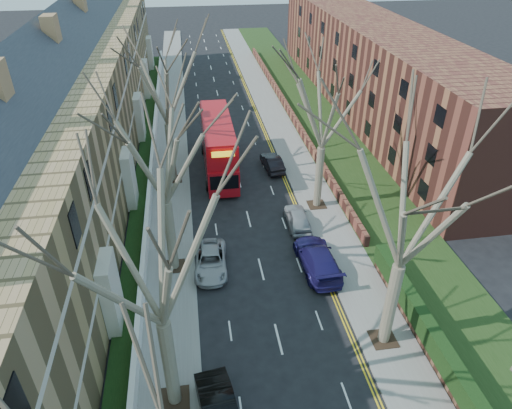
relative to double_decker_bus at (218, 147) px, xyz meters
name	(u,v)px	position (x,y,z in m)	size (l,w,h in m)	color
pavement_left	(171,131)	(-4.45, 9.53, -2.26)	(3.00, 102.00, 0.12)	slate
pavement_right	(279,125)	(7.55, 9.53, -2.26)	(3.00, 102.00, 0.12)	slate
terrace_left	(74,114)	(-12.09, 1.53, 3.21)	(9.70, 78.00, 13.60)	#967B4C
flats_right	(370,66)	(19.01, 13.53, 2.66)	(13.97, 54.00, 10.00)	brown
front_wall_left	(152,161)	(-6.10, 1.53, -1.70)	(0.30, 78.00, 1.00)	white
grass_verge_right	(318,121)	(12.05, 9.53, -2.17)	(6.00, 102.00, 0.06)	#1C3312
tree_left_mid	(151,244)	(-4.15, -23.47, 7.23)	(10.50, 10.50, 14.71)	#736A52
tree_left_far	(159,141)	(-4.15, -13.47, 6.92)	(10.15, 10.15, 14.22)	#736A52
tree_left_dist	(162,73)	(-4.15, -1.47, 7.24)	(10.50, 10.50, 14.71)	#736A52
tree_right_mid	(415,193)	(7.25, -21.47, 7.23)	(10.50, 10.50, 14.71)	#736A52
tree_right_far	(326,95)	(7.25, -7.47, 6.92)	(10.15, 10.15, 14.22)	#736A52
double_decker_bus	(218,147)	(0.00, 0.00, 0.00)	(2.89, 11.31, 4.71)	#A00B13
car_left_far	(211,261)	(-1.74, -13.90, -1.69)	(2.11, 4.57, 1.27)	#A0A1A5
car_right_near	(318,258)	(5.25, -14.91, -1.52)	(2.24, 5.51, 1.60)	navy
car_right_mid	(298,218)	(5.08, -9.90, -1.64)	(1.61, 4.01, 1.37)	#989CA1
car_right_far	(272,163)	(4.86, -0.67, -1.66)	(1.40, 4.03, 1.33)	black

